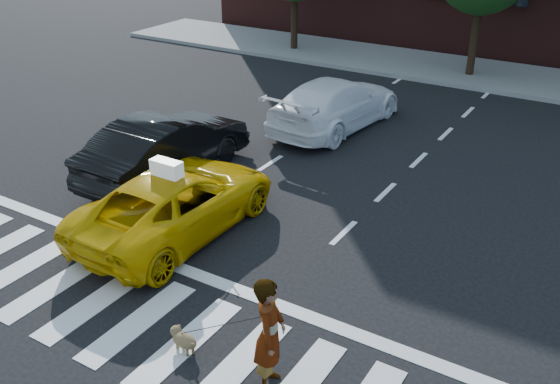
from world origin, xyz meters
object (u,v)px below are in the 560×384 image
(white_suv, at_px, (336,103))
(dog, at_px, (183,339))
(taxi, at_px, (176,202))
(woman, at_px, (270,334))
(black_sedan, at_px, (166,147))

(white_suv, height_order, dog, white_suv)
(white_suv, bearing_deg, taxi, 95.25)
(taxi, xyz_separation_m, woman, (4.02, -2.76, 0.24))
(black_sedan, relative_size, dog, 7.79)
(taxi, bearing_deg, white_suv, -89.64)
(black_sedan, relative_size, white_suv, 0.95)
(dog, bearing_deg, woman, 16.76)
(white_suv, xyz_separation_m, dog, (2.46, -9.98, -0.52))
(taxi, height_order, black_sedan, black_sedan)
(taxi, relative_size, white_suv, 0.96)
(taxi, distance_m, dog, 3.78)
(taxi, height_order, white_suv, white_suv)
(taxi, bearing_deg, dog, 131.35)
(taxi, xyz_separation_m, black_sedan, (-1.93, 1.92, 0.11))
(woman, distance_m, dog, 1.71)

